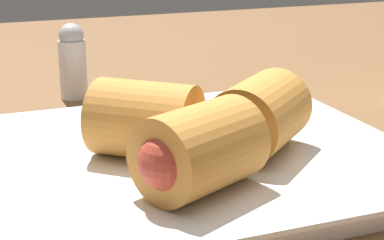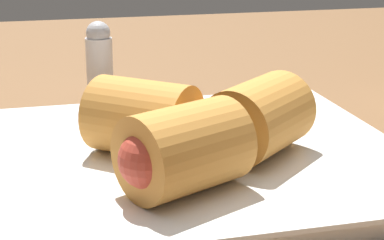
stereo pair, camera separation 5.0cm
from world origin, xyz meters
TOP-DOWN VIEW (x-y plane):
  - table_surface at (0.00, 0.00)cm, footprint 180.00×140.00cm
  - serving_plate at (0.71, 2.10)cm, footprint 27.90×24.99cm
  - roll_front_left at (-1.75, -4.60)cm, footprint 7.98×7.26cm
  - roll_front_right at (4.27, -0.30)cm, footprint 8.14×7.98cm
  - roll_back_left at (-2.94, 2.00)cm, footprint 8.14×7.98cm
  - salt_shaker at (-3.14, 22.53)cm, footprint 2.52×2.52cm

SIDE VIEW (x-z plane):
  - table_surface at x=0.00cm, z-range 0.00..2.00cm
  - serving_plate at x=0.71cm, z-range 2.01..3.51cm
  - salt_shaker at x=-3.14cm, z-range 2.01..9.02cm
  - roll_front_left at x=-1.75cm, z-range 3.50..8.45cm
  - roll_front_right at x=4.27cm, z-range 3.50..8.45cm
  - roll_back_left at x=-2.94cm, z-range 3.50..8.45cm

